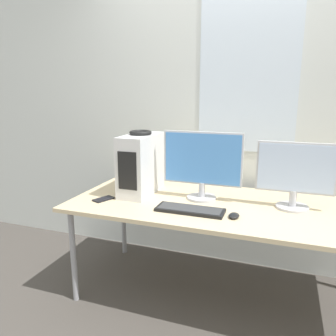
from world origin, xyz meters
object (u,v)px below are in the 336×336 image
keyboard (190,210)px  cell_phone (104,199)px  pc_tower (141,164)px  monitor_right_near (295,174)px  mouse (234,216)px  monitor_main (202,163)px  headphones (141,133)px

keyboard → cell_phone: size_ratio=2.66×
pc_tower → monitor_right_near: (1.08, 0.02, 0.01)m
mouse → keyboard: bearing=177.9°
keyboard → mouse: 0.28m
pc_tower → cell_phone: 0.38m
monitor_right_near → monitor_main: bearing=-179.2°
monitor_main → keyboard: size_ratio=1.28×
monitor_main → mouse: 0.47m
headphones → monitor_main: bearing=1.1°
monitor_right_near → cell_phone: bearing=-168.0°
headphones → monitor_right_near: bearing=1.0°
pc_tower → mouse: pc_tower is taller
headphones → keyboard: size_ratio=0.38×
cell_phone → pc_tower: bearing=76.4°
keyboard → mouse: mouse is taller
monitor_main → mouse: size_ratio=5.72×
pc_tower → headphones: 0.24m
mouse → pc_tower: bearing=159.5°
cell_phone → monitor_right_near: bearing=35.1°
keyboard → headphones: bearing=149.8°
pc_tower → keyboard: size_ratio=1.05×
monitor_right_near → mouse: (-0.34, -0.30, -0.22)m
pc_tower → keyboard: pc_tower is taller
pc_tower → cell_phone: bearing=-126.7°
monitor_main → keyboard: 0.38m
pc_tower → monitor_right_near: size_ratio=0.95×
pc_tower → mouse: bearing=-20.5°
headphones → monitor_right_near: (1.08, 0.02, -0.23)m
pc_tower → cell_phone: pc_tower is taller
monitor_right_near → pc_tower: bearing=-179.0°
headphones → monitor_main: (0.47, 0.01, -0.20)m
monitor_main → keyboard: bearing=-91.5°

